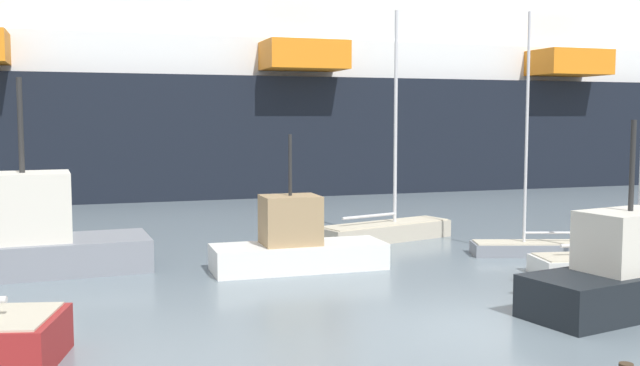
{
  "coord_description": "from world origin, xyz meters",
  "views": [
    {
      "loc": [
        -8.83,
        -13.8,
        4.65
      ],
      "look_at": [
        0.0,
        11.23,
        2.26
      ],
      "focal_mm": 40.77,
      "sensor_mm": 36.0,
      "label": 1
    }
  ],
  "objects_px": {
    "sailboat_4": "(386,229)",
    "fishing_boat_0": "(15,240)",
    "cruise_ship": "(262,80)",
    "sailboat_3": "(625,261)",
    "sailboat_1": "(533,244)",
    "fishing_boat_1": "(634,274)",
    "fishing_boat_2": "(296,245)"
  },
  "relations": [
    {
      "from": "sailboat_1",
      "to": "sailboat_4",
      "type": "height_order",
      "value": "sailboat_4"
    },
    {
      "from": "fishing_boat_0",
      "to": "fishing_boat_1",
      "type": "height_order",
      "value": "fishing_boat_0"
    },
    {
      "from": "fishing_boat_1",
      "to": "cruise_ship",
      "type": "relative_size",
      "value": 0.05
    },
    {
      "from": "sailboat_4",
      "to": "fishing_boat_1",
      "type": "xyz_separation_m",
      "value": [
        1.51,
        -11.11,
        0.41
      ]
    },
    {
      "from": "sailboat_4",
      "to": "fishing_boat_0",
      "type": "distance_m",
      "value": 13.04
    },
    {
      "from": "fishing_boat_0",
      "to": "cruise_ship",
      "type": "relative_size",
      "value": 0.06
    },
    {
      "from": "sailboat_3",
      "to": "sailboat_4",
      "type": "relative_size",
      "value": 0.93
    },
    {
      "from": "sailboat_1",
      "to": "sailboat_3",
      "type": "bearing_deg",
      "value": 121.66
    },
    {
      "from": "sailboat_1",
      "to": "cruise_ship",
      "type": "relative_size",
      "value": 0.06
    },
    {
      "from": "sailboat_3",
      "to": "cruise_ship",
      "type": "bearing_deg",
      "value": 106.14
    },
    {
      "from": "sailboat_1",
      "to": "fishing_boat_0",
      "type": "bearing_deg",
      "value": 10.04
    },
    {
      "from": "fishing_boat_0",
      "to": "sailboat_4",
      "type": "bearing_deg",
      "value": 6.32
    },
    {
      "from": "fishing_boat_2",
      "to": "fishing_boat_0",
      "type": "bearing_deg",
      "value": -13.02
    },
    {
      "from": "sailboat_3",
      "to": "fishing_boat_1",
      "type": "height_order",
      "value": "sailboat_3"
    },
    {
      "from": "sailboat_3",
      "to": "sailboat_4",
      "type": "bearing_deg",
      "value": 130.24
    },
    {
      "from": "sailboat_1",
      "to": "fishing_boat_1",
      "type": "bearing_deg",
      "value": 92.6
    },
    {
      "from": "fishing_boat_0",
      "to": "sailboat_1",
      "type": "bearing_deg",
      "value": -10.5
    },
    {
      "from": "sailboat_1",
      "to": "fishing_boat_2",
      "type": "height_order",
      "value": "sailboat_1"
    },
    {
      "from": "sailboat_4",
      "to": "fishing_boat_2",
      "type": "height_order",
      "value": "sailboat_4"
    },
    {
      "from": "sailboat_3",
      "to": "fishing_boat_0",
      "type": "xyz_separation_m",
      "value": [
        -17.17,
        6.0,
        0.62
      ]
    },
    {
      "from": "fishing_boat_2",
      "to": "sailboat_1",
      "type": "bearing_deg",
      "value": 179.35
    },
    {
      "from": "fishing_boat_2",
      "to": "cruise_ship",
      "type": "bearing_deg",
      "value": -100.82
    },
    {
      "from": "sailboat_3",
      "to": "fishing_boat_2",
      "type": "bearing_deg",
      "value": 168.77
    },
    {
      "from": "sailboat_4",
      "to": "fishing_boat_1",
      "type": "relative_size",
      "value": 1.34
    },
    {
      "from": "sailboat_4",
      "to": "sailboat_1",
      "type": "bearing_deg",
      "value": -66.23
    },
    {
      "from": "sailboat_1",
      "to": "cruise_ship",
      "type": "xyz_separation_m",
      "value": [
        -1.81,
        28.79,
        6.9
      ]
    },
    {
      "from": "fishing_boat_1",
      "to": "cruise_ship",
      "type": "bearing_deg",
      "value": -100.26
    },
    {
      "from": "fishing_boat_2",
      "to": "cruise_ship",
      "type": "distance_m",
      "value": 29.84
    },
    {
      "from": "sailboat_4",
      "to": "cruise_ship",
      "type": "distance_m",
      "value": 25.41
    },
    {
      "from": "sailboat_1",
      "to": "fishing_boat_0",
      "type": "height_order",
      "value": "sailboat_1"
    },
    {
      "from": "sailboat_4",
      "to": "fishing_boat_2",
      "type": "bearing_deg",
      "value": -155.48
    },
    {
      "from": "sailboat_1",
      "to": "cruise_ship",
      "type": "bearing_deg",
      "value": -67.41
    }
  ]
}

